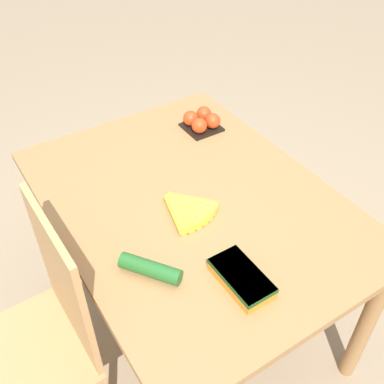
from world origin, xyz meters
The scene contains 7 objects.
ground_plane centered at (0.00, 0.00, 0.00)m, with size 12.00×12.00×0.00m, color gray.
dining_table centered at (0.00, 0.00, 0.64)m, with size 1.25×0.93×0.73m.
chair centered at (-0.08, 0.63, 0.49)m, with size 0.43×0.41×0.96m.
banana_bunch centered at (-0.04, 0.06, 0.75)m, with size 0.20×0.19×0.03m.
tomato_pack centered at (0.36, -0.28, 0.77)m, with size 0.15×0.15×0.08m.
carrot_bag centered at (-0.39, 0.08, 0.76)m, with size 0.20×0.11×0.04m.
cucumber_near centered at (-0.22, 0.29, 0.76)m, with size 0.18×0.15×0.05m.
Camera 1 is at (-1.00, 0.64, 1.79)m, focal length 42.00 mm.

